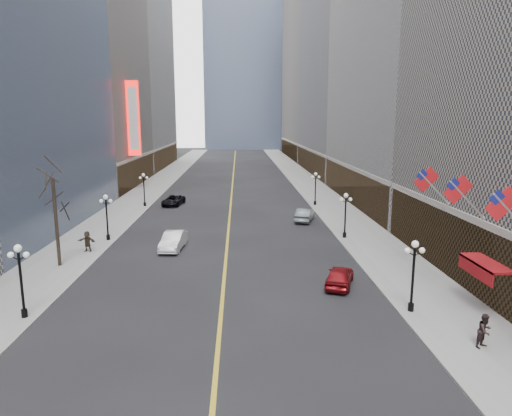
{
  "coord_description": "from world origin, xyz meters",
  "views": [
    {
      "loc": [
        1.15,
        3.78,
        11.85
      ],
      "look_at": [
        1.91,
        23.5,
        8.01
      ],
      "focal_mm": 32.0,
      "sensor_mm": 36.0,
      "label": 1
    }
  ],
  "objects": [
    {
      "name": "sidewalk_west",
      "position": [
        -14.0,
        70.0,
        0.07
      ],
      "size": [
        6.0,
        230.0,
        0.15
      ],
      "primitive_type": "cube",
      "color": "gray",
      "rests_on": "ground"
    },
    {
      "name": "streetlamp_west_1",
      "position": [
        -11.8,
        30.0,
        2.9
      ],
      "size": [
        1.26,
        0.44,
        4.52
      ],
      "color": "black",
      "rests_on": "sidewalk_west"
    },
    {
      "name": "streetlamp_east_3",
      "position": [
        11.8,
        66.0,
        2.9
      ],
      "size": [
        1.26,
        0.44,
        4.52
      ],
      "color": "black",
      "rests_on": "sidewalk_east"
    },
    {
      "name": "sidewalk_east",
      "position": [
        14.0,
        70.0,
        0.07
      ],
      "size": [
        6.0,
        230.0,
        0.15
      ],
      "primitive_type": "cube",
      "color": "gray",
      "rests_on": "ground"
    },
    {
      "name": "tree_west_far",
      "position": [
        -13.5,
        40.0,
        6.24
      ],
      "size": [
        3.6,
        3.6,
        7.92
      ],
      "color": "#2D231C",
      "rests_on": "sidewalk_west"
    },
    {
      "name": "bldg_east_d",
      "position": [
        29.9,
        149.0,
        31.17
      ],
      "size": [
        26.6,
        46.6,
        62.8
      ],
      "color": "gray",
      "rests_on": "ground"
    },
    {
      "name": "ped_east_walk",
      "position": [
        13.89,
        25.31,
        1.07
      ],
      "size": [
        1.02,
        0.86,
        1.84
      ],
      "primitive_type": "imported",
      "rotation": [
        0.0,
        0.0,
        0.51
      ],
      "color": "black",
      "rests_on": "sidewalk_east"
    },
    {
      "name": "car_sb_mid",
      "position": [
        8.4,
        34.88,
        0.74
      ],
      "size": [
        3.1,
        4.69,
        1.48
      ],
      "primitive_type": "imported",
      "rotation": [
        0.0,
        0.0,
        2.8
      ],
      "color": "maroon",
      "rests_on": "ground"
    },
    {
      "name": "streetlamp_east_2",
      "position": [
        11.8,
        48.0,
        2.9
      ],
      "size": [
        1.26,
        0.44,
        4.52
      ],
      "color": "black",
      "rests_on": "sidewalk_east"
    },
    {
      "name": "theatre_marquee",
      "position": [
        -15.88,
        80.0,
        12.0
      ],
      "size": [
        2.0,
        0.55,
        12.0
      ],
      "color": "red",
      "rests_on": "ground"
    },
    {
      "name": "car_sb_far",
      "position": [
        8.91,
        56.2,
        0.79
      ],
      "size": [
        2.99,
        5.1,
        1.59
      ],
      "primitive_type": "imported",
      "rotation": [
        0.0,
        0.0,
        2.85
      ],
      "color": "#565C5E",
      "rests_on": "ground"
    },
    {
      "name": "streetlamp_west_3",
      "position": [
        -11.8,
        66.0,
        2.9
      ],
      "size": [
        1.26,
        0.44,
        4.52
      ],
      "color": "black",
      "rests_on": "sidewalk_west"
    },
    {
      "name": "lane_line",
      "position": [
        0.0,
        80.0,
        0.01
      ],
      "size": [
        0.25,
        200.0,
        0.02
      ],
      "primitive_type": "cube",
      "color": "gold",
      "rests_on": "ground"
    },
    {
      "name": "awning_c",
      "position": [
        16.11,
        30.0,
        3.08
      ],
      "size": [
        1.4,
        4.0,
        0.93
      ],
      "color": "maroon",
      "rests_on": "ground"
    },
    {
      "name": "streetlamp_east_1",
      "position": [
        11.8,
        30.0,
        2.9
      ],
      "size": [
        1.26,
        0.44,
        4.52
      ],
      "color": "black",
      "rests_on": "sidewalk_east"
    },
    {
      "name": "bldg_west_d",
      "position": [
        -29.92,
        121.0,
        36.17
      ],
      "size": [
        26.6,
        38.6,
        72.8
      ],
      "color": "beige",
      "rests_on": "ground"
    },
    {
      "name": "ped_west_far",
      "position": [
        -12.49,
        43.93,
        1.09
      ],
      "size": [
        1.81,
        0.93,
        1.88
      ],
      "primitive_type": "imported",
      "rotation": [
        0.0,
        0.0,
        -0.26
      ],
      "color": "#31251B",
      "rests_on": "sidewalk_west"
    },
    {
      "name": "streetlamp_west_2",
      "position": [
        -11.8,
        48.0,
        2.9
      ],
      "size": [
        1.26,
        0.44,
        4.52
      ],
      "color": "black",
      "rests_on": "sidewalk_west"
    },
    {
      "name": "flag_5",
      "position": [
        15.31,
        37.0,
        7.29
      ],
      "size": [
        2.87,
        0.12,
        2.87
      ],
      "color": "#B2B2B7",
      "rests_on": "ground"
    },
    {
      "name": "flag_4",
      "position": [
        15.31,
        32.0,
        7.29
      ],
      "size": [
        2.87,
        0.12,
        2.87
      ],
      "color": "#B2B2B7",
      "rests_on": "ground"
    },
    {
      "name": "car_nb_mid",
      "position": [
        -4.94,
        44.9,
        0.81
      ],
      "size": [
        2.16,
        5.08,
        1.63
      ],
      "primitive_type": "imported",
      "rotation": [
        0.0,
        0.0,
        -0.09
      ],
      "color": "silver",
      "rests_on": "ground"
    },
    {
      "name": "flag_3",
      "position": [
        15.31,
        27.0,
        7.29
      ],
      "size": [
        2.87,
        0.12,
        2.87
      ],
      "color": "#B2B2B7",
      "rests_on": "ground"
    },
    {
      "name": "car_nb_far",
      "position": [
        -8.04,
        67.18,
        0.7
      ],
      "size": [
        3.14,
        5.34,
        1.39
      ],
      "primitive_type": "imported",
      "rotation": [
        0.0,
        0.0,
        -0.17
      ],
      "color": "black",
      "rests_on": "ground"
    },
    {
      "name": "bldg_west_c",
      "position": [
        -29.88,
        87.0,
        25.19
      ],
      "size": [
        26.6,
        30.6,
        50.8
      ],
      "color": "gray",
      "rests_on": "ground"
    },
    {
      "name": "bldg_east_c",
      "position": [
        29.88,
        106.0,
        24.18
      ],
      "size": [
        26.6,
        40.6,
        48.8
      ],
      "color": "gray",
      "rests_on": "ground"
    }
  ]
}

